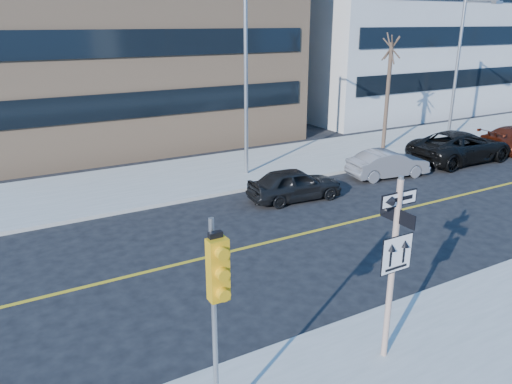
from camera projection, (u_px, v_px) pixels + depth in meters
ground at (315, 306)px, 12.94m from camera, size 120.00×120.00×0.00m
far_sidewalk at (435, 138)px, 31.23m from camera, size 66.00×6.00×0.15m
road_centerline at (483, 190)px, 21.86m from camera, size 40.00×0.14×0.01m
sign_pole at (393, 260)px, 10.09m from camera, size 0.92×0.92×4.06m
traffic_signal at (217, 287)px, 7.90m from camera, size 0.32×0.45×4.00m
parked_car_a at (295, 184)px, 20.48m from camera, size 1.93×4.07×1.34m
parked_car_b at (388, 164)px, 23.49m from camera, size 1.94×4.08×1.29m
parked_car_c at (461, 146)px, 26.07m from camera, size 2.77×5.85×1.61m
streetlight_a at (248, 75)px, 22.11m from camera, size 0.55×2.25×8.00m
streetlight_b at (461, 63)px, 28.68m from camera, size 0.55×2.25×8.00m
street_tree_west at (391, 51)px, 26.53m from camera, size 1.80×1.80×6.35m
building_grey_mid at (381, 15)px, 41.48m from camera, size 20.00×16.00×15.00m
building_grey_far at (508, 11)px, 53.65m from camera, size 18.00×18.00×16.00m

